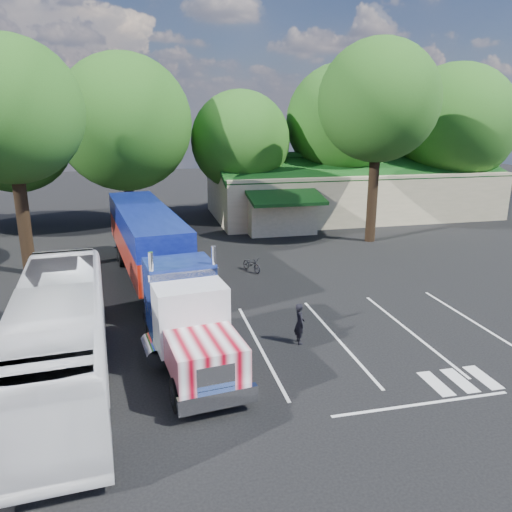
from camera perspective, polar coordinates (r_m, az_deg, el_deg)
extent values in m
plane|color=black|center=(25.02, -2.79, -4.38)|extent=(120.00, 120.00, 0.00)
cube|color=beige|center=(45.41, 10.69, 7.21)|extent=(24.00, 11.00, 4.00)
cube|color=#124115|center=(42.93, 12.15, 10.01)|extent=(24.20, 6.25, 2.10)
cube|color=#124115|center=(47.30, 9.68, 10.65)|extent=(24.20, 6.25, 2.10)
cube|color=beige|center=(37.53, 2.84, 4.74)|extent=(5.00, 2.50, 2.80)
cube|color=#124115|center=(36.03, 3.44, 6.68)|extent=(5.40, 3.19, 0.80)
cylinder|color=black|center=(42.38, -25.10, 5.37)|extent=(0.70, 0.70, 4.00)
sphere|color=#254F16|center=(41.88, -25.94, 12.30)|extent=(8.40, 8.40, 8.40)
cylinder|color=black|center=(39.85, -14.23, 6.02)|extent=(0.70, 0.70, 4.30)
sphere|color=#254F16|center=(39.31, -14.83, 14.52)|extent=(10.00, 10.00, 10.00)
cylinder|color=black|center=(41.97, -1.75, 6.50)|extent=(0.70, 0.70, 3.60)
sphere|color=#254F16|center=(41.45, -1.80, 13.06)|extent=(8.00, 8.00, 8.00)
cylinder|color=black|center=(44.98, 9.53, 7.51)|extent=(0.70, 0.70, 4.50)
sphere|color=#254F16|center=(44.52, 9.89, 14.97)|extent=(9.60, 9.60, 9.60)
cylinder|color=black|center=(48.70, 21.09, 6.94)|extent=(0.70, 0.70, 3.90)
sphere|color=#254F16|center=(48.24, 21.80, 13.80)|extent=(10.40, 10.40, 10.40)
cylinder|color=black|center=(30.33, -25.01, 3.64)|extent=(0.70, 0.70, 6.00)
sphere|color=#254F16|center=(29.79, -26.36, 14.69)|extent=(7.60, 7.60, 7.60)
cylinder|color=black|center=(35.66, 13.17, 6.77)|extent=(0.70, 0.70, 6.50)
sphere|color=#254F16|center=(35.25, 13.84, 16.84)|extent=(8.00, 8.00, 8.00)
cube|color=black|center=(18.26, -7.61, -10.04)|extent=(1.83, 6.83, 0.24)
cube|color=white|center=(15.22, -4.36, -16.05)|extent=(2.43, 0.55, 0.53)
cube|color=white|center=(15.08, -4.62, -13.81)|extent=(1.16, 0.26, 0.87)
cube|color=white|center=(15.94, -5.76, -11.32)|extent=(2.50, 2.59, 1.11)
cube|color=silver|center=(17.40, -7.46, -6.85)|extent=(2.60, 1.85, 2.22)
cube|color=black|center=(16.65, -7.02, -6.11)|extent=(2.21, 0.36, 0.97)
cube|color=white|center=(17.72, -8.22, -2.12)|extent=(2.50, 0.42, 0.24)
cube|color=#0B1751|center=(18.92, -8.70, -4.37)|extent=(2.65, 2.23, 2.61)
cylinder|color=white|center=(17.82, -11.66, -4.66)|extent=(0.19, 0.19, 3.29)
cylinder|color=white|center=(18.25, -4.75, -3.87)|extent=(0.19, 0.19, 3.29)
cylinder|color=white|center=(18.14, -11.76, -10.42)|extent=(0.83, 1.62, 0.64)
cylinder|color=white|center=(18.64, -3.72, -9.36)|extent=(0.83, 1.62, 0.64)
cube|color=white|center=(26.88, -12.45, 1.34)|extent=(4.09, 12.59, 1.45)
cube|color=#0A1161|center=(26.59, -12.62, 4.06)|extent=(4.09, 12.59, 1.16)
cube|color=black|center=(31.10, -13.42, 0.86)|extent=(1.59, 3.50, 0.34)
cube|color=black|center=(22.28, -11.98, -5.47)|extent=(0.13, 0.13, 1.35)
cube|color=black|center=(22.49, -8.56, -5.09)|extent=(0.13, 0.13, 1.35)
cube|color=white|center=(33.33, -13.88, 1.15)|extent=(2.31, 0.41, 0.12)
cylinder|color=black|center=(15.76, -8.90, -15.41)|extent=(0.47, 1.10, 1.06)
cylinder|color=black|center=(16.20, -1.64, -14.27)|extent=(0.47, 1.10, 1.06)
cylinder|color=black|center=(19.65, -11.61, -8.91)|extent=(0.47, 1.10, 1.06)
cylinder|color=black|center=(20.00, -5.81, -8.19)|extent=(0.47, 1.10, 1.06)
cylinder|color=black|center=(20.61, -12.09, -7.72)|extent=(0.47, 1.10, 1.06)
cylinder|color=black|center=(20.95, -6.56, -7.06)|extent=(0.47, 1.10, 1.06)
cylinder|color=black|center=(30.33, -15.09, -0.21)|extent=(0.47, 1.10, 1.06)
cylinder|color=black|center=(30.56, -11.31, 0.16)|extent=(0.47, 1.10, 1.06)
cylinder|color=black|center=(31.45, -15.31, 0.34)|extent=(0.47, 1.10, 1.06)
cylinder|color=black|center=(31.67, -11.66, 0.70)|extent=(0.47, 1.10, 1.06)
imported|color=black|center=(19.66, 5.00, -7.67)|extent=(0.41, 0.61, 1.65)
imported|color=black|center=(28.45, -0.50, -0.93)|extent=(1.15, 1.70, 0.84)
imported|color=white|center=(17.74, -21.53, -8.50)|extent=(3.74, 12.21, 3.35)
imported|color=#A0A2A7|center=(38.26, 2.35, 3.92)|extent=(4.55, 3.41, 1.43)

